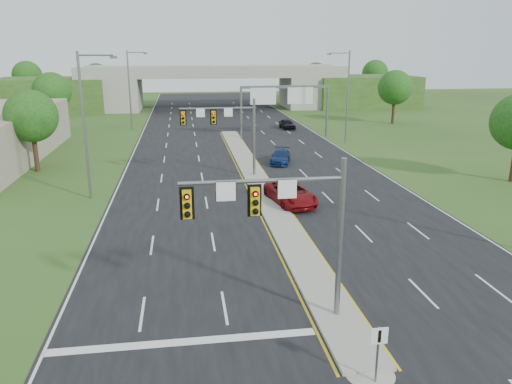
{
  "coord_description": "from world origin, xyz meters",
  "views": [
    {
      "loc": [
        -6.2,
        -18.45,
        11.1
      ],
      "look_at": [
        -2.1,
        9.52,
        3.0
      ],
      "focal_mm": 35.0,
      "sensor_mm": 36.0,
      "label": 1
    }
  ],
  "objects": [
    {
      "name": "ground",
      "position": [
        0.0,
        0.0,
        0.0
      ],
      "size": [
        240.0,
        240.0,
        0.0
      ],
      "primitive_type": "plane",
      "color": "#2F4C1B",
      "rests_on": "ground"
    },
    {
      "name": "road",
      "position": [
        0.0,
        35.0,
        0.01
      ],
      "size": [
        24.0,
        160.0,
        0.02
      ],
      "primitive_type": "cube",
      "color": "black",
      "rests_on": "ground"
    },
    {
      "name": "median",
      "position": [
        0.0,
        23.0,
        0.1
      ],
      "size": [
        2.0,
        54.0,
        0.16
      ],
      "primitive_type": "cube",
      "color": "gray",
      "rests_on": "road"
    },
    {
      "name": "median_nose",
      "position": [
        0.0,
        -4.0,
        0.1
      ],
      "size": [
        2.0,
        2.0,
        0.16
      ],
      "primitive_type": "cone",
      "color": "gray",
      "rests_on": "road"
    },
    {
      "name": "lane_markings",
      "position": [
        -0.6,
        28.91,
        0.02
      ],
      "size": [
        23.72,
        160.0,
        0.01
      ],
      "color": "gold",
      "rests_on": "road"
    },
    {
      "name": "signal_mast_near",
      "position": [
        -2.26,
        -0.07,
        4.73
      ],
      "size": [
        6.62,
        0.6,
        7.0
      ],
      "color": "slate",
      "rests_on": "ground"
    },
    {
      "name": "signal_mast_far",
      "position": [
        -2.26,
        24.93,
        4.73
      ],
      "size": [
        6.62,
        0.6,
        7.0
      ],
      "color": "slate",
      "rests_on": "ground"
    },
    {
      "name": "keep_right_sign",
      "position": [
        0.0,
        -4.53,
        1.52
      ],
      "size": [
        0.6,
        0.13,
        2.2
      ],
      "color": "slate",
      "rests_on": "ground"
    },
    {
      "name": "sign_gantry",
      "position": [
        6.68,
        44.92,
        5.24
      ],
      "size": [
        11.58,
        0.44,
        6.67
      ],
      "color": "slate",
      "rests_on": "ground"
    },
    {
      "name": "overpass",
      "position": [
        0.0,
        80.0,
        3.55
      ],
      "size": [
        80.0,
        14.0,
        8.1
      ],
      "color": "gray",
      "rests_on": "ground"
    },
    {
      "name": "lightpole_l_mid",
      "position": [
        -13.3,
        20.0,
        6.1
      ],
      "size": [
        2.85,
        0.25,
        11.0
      ],
      "color": "slate",
      "rests_on": "ground"
    },
    {
      "name": "lightpole_l_far",
      "position": [
        -13.3,
        55.0,
        6.1
      ],
      "size": [
        2.85,
        0.25,
        11.0
      ],
      "color": "slate",
      "rests_on": "ground"
    },
    {
      "name": "lightpole_r_far",
      "position": [
        13.3,
        40.0,
        6.1
      ],
      "size": [
        2.85,
        0.25,
        11.0
      ],
      "color": "slate",
      "rests_on": "ground"
    },
    {
      "name": "tree_l_near",
      "position": [
        -20.0,
        30.0,
        5.18
      ],
      "size": [
        4.8,
        4.8,
        7.6
      ],
      "color": "#382316",
      "rests_on": "ground"
    },
    {
      "name": "tree_l_mid",
      "position": [
        -24.0,
        55.0,
        5.51
      ],
      "size": [
        5.2,
        5.2,
        8.12
      ],
      "color": "#382316",
      "rests_on": "ground"
    },
    {
      "name": "tree_r_mid",
      "position": [
        26.0,
        55.0,
        5.51
      ],
      "size": [
        5.2,
        5.2,
        8.12
      ],
      "color": "#382316",
      "rests_on": "ground"
    },
    {
      "name": "tree_back_a",
      "position": [
        -38.0,
        94.0,
        5.84
      ],
      "size": [
        6.0,
        6.0,
        8.85
      ],
      "color": "#382316",
      "rests_on": "ground"
    },
    {
      "name": "tree_back_b",
      "position": [
        -24.0,
        94.0,
        5.51
      ],
      "size": [
        5.6,
        5.6,
        8.32
      ],
      "color": "#382316",
      "rests_on": "ground"
    },
    {
      "name": "tree_back_c",
      "position": [
        24.0,
        94.0,
        5.51
      ],
      "size": [
        5.6,
        5.6,
        8.32
      ],
      "color": "#382316",
      "rests_on": "ground"
    },
    {
      "name": "tree_back_d",
      "position": [
        38.0,
        94.0,
        5.84
      ],
      "size": [
        6.0,
        6.0,
        8.85
      ],
      "color": "#382316",
      "rests_on": "ground"
    },
    {
      "name": "car_far_a",
      "position": [
        1.5,
        16.34,
        0.8
      ],
      "size": [
        3.58,
        5.98,
        1.55
      ],
      "primitive_type": "imported",
      "rotation": [
        0.0,
        0.0,
        0.19
      ],
      "color": "maroon",
      "rests_on": "road"
    },
    {
      "name": "car_far_b",
      "position": [
        3.41,
        30.03,
        0.67
      ],
      "size": [
        2.99,
        4.8,
        1.3
      ],
      "primitive_type": "imported",
      "rotation": [
        0.0,
        0.0,
        -0.28
      ],
      "color": "#0D2050",
      "rests_on": "road"
    },
    {
      "name": "car_far_c",
      "position": [
        8.72,
        52.19,
        0.7
      ],
      "size": [
        2.06,
        4.17,
        1.37
      ],
      "primitive_type": "imported",
      "rotation": [
        0.0,
        0.0,
        0.12
      ],
      "color": "black",
      "rests_on": "road"
    }
  ]
}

